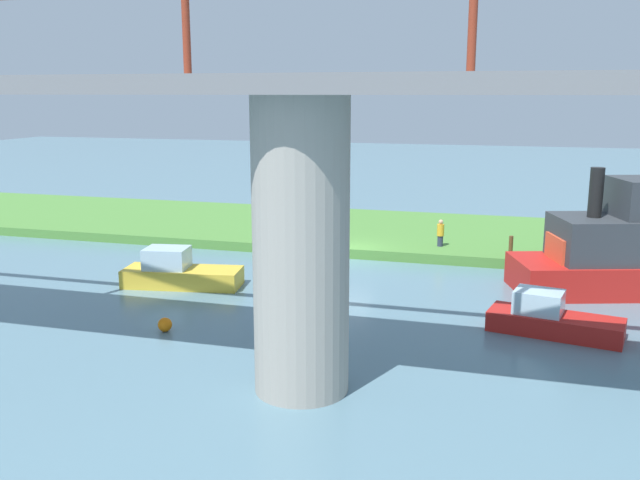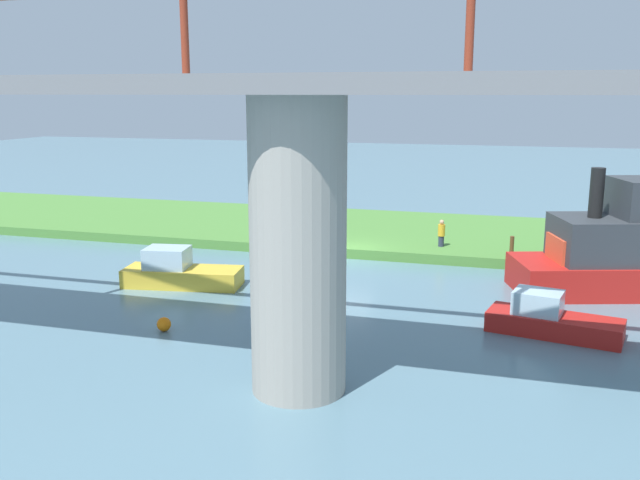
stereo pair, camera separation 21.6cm
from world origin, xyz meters
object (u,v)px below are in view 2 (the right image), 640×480
person_on_bank (441,233)px  marker_buoy (164,324)px  mooring_post (512,246)px  bridge_pylon (298,248)px  skiff_small (179,272)px  motorboat_red (550,319)px

person_on_bank → marker_buoy: person_on_bank is taller
person_on_bank → mooring_post: size_ratio=1.50×
marker_buoy → bridge_pylon: bearing=151.8°
bridge_pylon → skiff_small: size_ratio=1.56×
bridge_pylon → marker_buoy: size_ratio=16.36×
bridge_pylon → marker_buoy: bearing=-28.2°
person_on_bank → mooring_post: bearing=164.8°
mooring_post → bridge_pylon: bearing=71.7°
motorboat_red → marker_buoy: bearing=15.1°
bridge_pylon → person_on_bank: (-1.96, -17.49, -2.89)m
mooring_post → person_on_bank: bearing=-15.2°
person_on_bank → motorboat_red: person_on_bank is taller
skiff_small → marker_buoy: size_ratio=10.51×
motorboat_red → marker_buoy: (13.02, 3.50, -0.28)m
bridge_pylon → mooring_post: 17.70m
mooring_post → marker_buoy: mooring_post is taller
person_on_bank → motorboat_red: (-5.00, 10.74, -0.67)m
mooring_post → motorboat_red: (-1.50, 9.79, -0.43)m
bridge_pylon → motorboat_red: size_ratio=1.74×
motorboat_red → person_on_bank: bearing=-65.0°
person_on_bank → skiff_small: person_on_bank is taller
mooring_post → marker_buoy: size_ratio=1.85×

